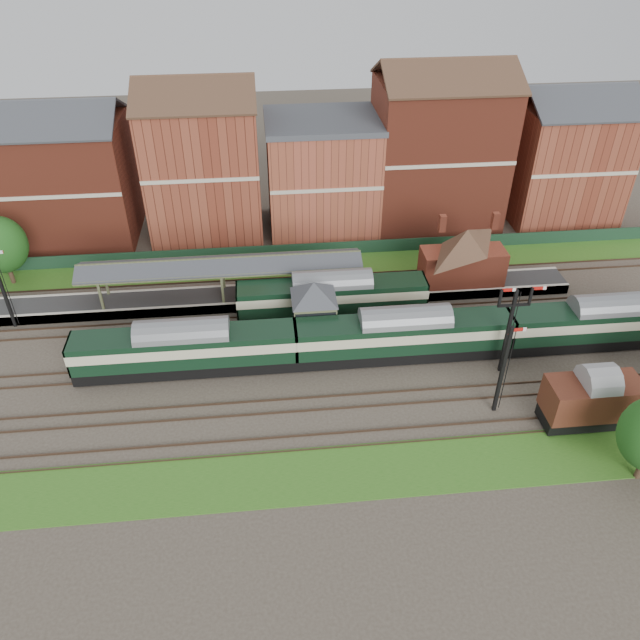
{
  "coord_description": "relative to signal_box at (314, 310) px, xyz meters",
  "views": [
    {
      "loc": [
        -6.91,
        -40.38,
        33.95
      ],
      "look_at": [
        -2.6,
        2.0,
        3.0
      ],
      "focal_mm": 35.0,
      "sensor_mm": 36.0,
      "label": 1
    }
  ],
  "objects": [
    {
      "name": "ground",
      "position": [
        3.0,
        -3.25,
        -3.19
      ],
      "size": [
        160.0,
        160.0,
        0.0
      ],
      "primitive_type": "plane",
      "color": "#473D33",
      "rests_on": "ground"
    },
    {
      "name": "goods_van_a",
      "position": [
        19.37,
        -12.25,
        -0.85
      ],
      "size": [
        6.85,
        2.97,
        4.15
      ],
      "color": "black",
      "rests_on": "ground"
    },
    {
      "name": "platform",
      "position": [
        -2.0,
        6.5,
        -2.69
      ],
      "size": [
        55.0,
        3.4,
        1.0
      ],
      "primitive_type": "cube",
      "color": "#2D2D2D",
      "rests_on": "ground"
    },
    {
      "name": "brick_hut",
      "position": [
        8.0,
        0.0,
        -2.0
      ],
      "size": [
        3.2,
        2.64,
        2.94
      ],
      "color": "maroon",
      "rests_on": "ground"
    },
    {
      "name": "town_backdrop",
      "position": [
        2.82,
        21.75,
        3.81
      ],
      "size": [
        69.0,
        10.0,
        16.0
      ],
      "color": "brown",
      "rests_on": "ground"
    },
    {
      "name": "fence",
      "position": [
        3.0,
        14.75,
        -2.44
      ],
      "size": [
        90.0,
        0.12,
        1.5
      ],
      "primitive_type": "cube",
      "color": "#193823",
      "rests_on": "ground"
    },
    {
      "name": "platform_railcar",
      "position": [
        1.95,
        3.25,
        -0.85
      ],
      "size": [
        17.31,
        2.73,
        3.99
      ],
      "color": "black",
      "rests_on": "ground"
    },
    {
      "name": "canopy",
      "position": [
        -8.0,
        6.5,
        1.39
      ],
      "size": [
        26.0,
        3.89,
        4.08
      ],
      "color": "#515837",
      "rests_on": "platform"
    },
    {
      "name": "grass_back",
      "position": [
        3.0,
        12.75,
        -3.16
      ],
      "size": [
        90.0,
        4.5,
        0.06
      ],
      "primitive_type": "cube",
      "color": "#2D6619",
      "rests_on": "ground"
    },
    {
      "name": "grass_front",
      "position": [
        3.0,
        -15.25,
        -3.16
      ],
      "size": [
        90.0,
        5.0,
        0.06
      ],
      "primitive_type": "cube",
      "color": "#2D6619",
      "rests_on": "ground"
    },
    {
      "name": "dmu_train",
      "position": [
        7.21,
        -3.25,
        -0.76
      ],
      "size": [
        54.17,
        2.85,
        4.16
      ],
      "color": "black",
      "rests_on": "ground"
    },
    {
      "name": "semaphore_bracket",
      "position": [
        15.04,
        -5.75,
        1.44
      ],
      "size": [
        3.6,
        0.25,
        8.18
      ],
      "color": "black",
      "rests_on": "ground"
    },
    {
      "name": "semaphore_platform_end",
      "position": [
        -26.98,
        4.75,
        0.96
      ],
      "size": [
        1.23,
        0.25,
        8.0
      ],
      "color": "black",
      "rests_on": "ground"
    },
    {
      "name": "semaphore_siding",
      "position": [
        13.02,
        -10.25,
        0.96
      ],
      "size": [
        1.23,
        0.25,
        8.0
      ],
      "color": "black",
      "rests_on": "ground"
    },
    {
      "name": "tree_back",
      "position": [
        -29.32,
        12.35,
        1.17
      ],
      "size": [
        4.94,
        4.94,
        7.22
      ],
      "color": "#382619",
      "rests_on": "ground"
    },
    {
      "name": "station_building",
      "position": [
        15.0,
        6.5,
        0.76
      ],
      "size": [
        8.1,
        8.1,
        5.9
      ],
      "color": "brown",
      "rests_on": "platform"
    },
    {
      "name": "signal_box",
      "position": [
        0.0,
        0.0,
        0.0
      ],
      "size": [
        5.4,
        5.4,
        6.0
      ],
      "color": "#54684A",
      "rests_on": "ground"
    }
  ]
}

